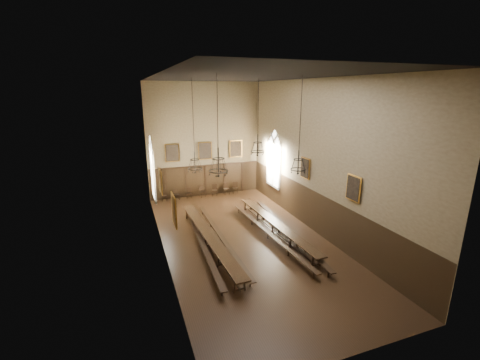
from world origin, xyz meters
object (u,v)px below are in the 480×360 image
bench_right_inner (268,234)px  chair_2 (189,195)px  chandelier_back_left (195,163)px  bench_left_outer (201,241)px  chair_3 (202,193)px  chandelier_back_right (258,147)px  table_left (209,240)px  table_right (275,228)px  chair_5 (226,191)px  bench_right_outer (287,231)px  chair_1 (177,196)px  chandelier_front_left (218,165)px  chair_4 (215,192)px  chandelier_front_right (298,163)px  chair_6 (235,190)px  chair_0 (164,198)px  bench_left_inner (221,238)px

bench_right_inner → chair_2: chair_2 is taller
chair_2 → chandelier_back_left: 7.63m
bench_left_outer → bench_right_inner: 3.92m
chair_3 → chandelier_back_right: (2.39, -5.66, 4.56)m
table_left → table_right: 4.21m
table_left → chair_5: (3.73, 8.57, -0.09)m
table_left → bench_right_outer: bearing=-2.5°
bench_left_outer → bench_right_outer: size_ratio=1.03×
bench_right_inner → chair_1: 9.59m
chandelier_front_left → chair_4: bearing=75.7°
chair_3 → chandelier_back_right: size_ratio=0.21×
chandelier_back_left → chandelier_front_right: 6.19m
bench_left_outer → chandelier_front_left: size_ratio=2.44×
table_left → chair_2: (0.61, 8.66, -0.13)m
chair_3 → chair_5: chair_5 is taller
chair_3 → chandelier_back_right: chandelier_back_right is taller
chair_1 → chair_6: 4.89m
chair_1 → chandelier_back_left: size_ratio=0.17×
chair_2 → chair_6: chair_6 is taller
bench_right_inner → chair_3: bearing=101.5°
chair_1 → chandelier_front_left: bearing=-98.4°
bench_right_inner → chandelier_back_right: size_ratio=2.10×
bench_left_outer → chair_1: bearing=89.7°
chair_0 → chandelier_front_right: chandelier_front_right is taller
chair_6 → chandelier_back_right: size_ratio=0.21×
chair_1 → chandelier_front_right: bearing=-77.9°
chair_1 → chandelier_front_left: 12.17m
chair_4 → chair_3: bearing=-164.9°
chair_0 → chair_1: bearing=-1.6°
bench_right_outer → chair_2: size_ratio=11.71×
bench_left_inner → chandelier_back_left: 4.56m
chandelier_back_left → chair_4: bearing=65.5°
chair_6 → chair_2: bearing=-164.5°
chair_5 → chandelier_back_left: size_ratio=0.19×
bench_left_inner → chandelier_front_right: size_ratio=2.17×
chair_6 → chandelier_back_left: (-4.67, -6.34, 4.01)m
chandelier_back_right → chandelier_front_right: 5.24m
chair_4 → chair_6: (1.80, 0.04, -0.00)m
table_right → chandelier_back_right: (-0.13, 2.60, 4.49)m
table_left → chandelier_back_right: size_ratio=2.14×
chair_2 → chair_3: size_ratio=0.89×
bench_right_inner → chair_1: chair_1 is taller
chair_0 → table_left: bearing=-80.0°
table_right → chair_3: chair_3 is taller
table_left → table_right: bearing=4.4°
table_right → bench_right_inner: (-0.73, -0.53, -0.08)m
bench_right_inner → chandelier_back_right: 5.57m
bench_right_inner → bench_left_outer: bearing=173.0°
table_left → chair_5: bearing=66.5°
bench_right_outer → table_left: bearing=177.5°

